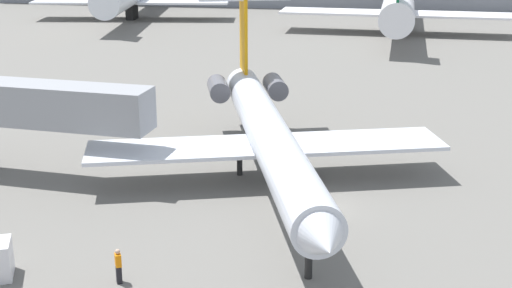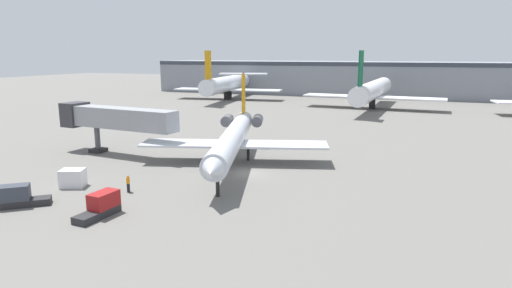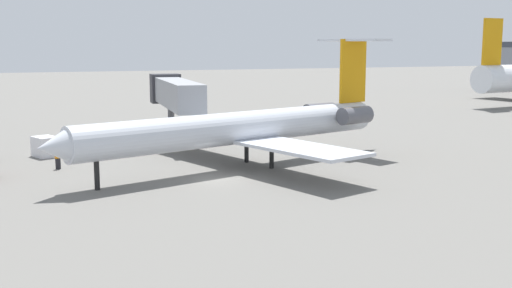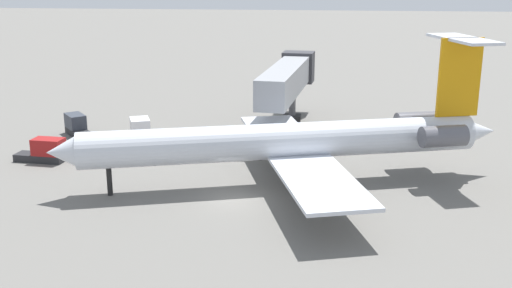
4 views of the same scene
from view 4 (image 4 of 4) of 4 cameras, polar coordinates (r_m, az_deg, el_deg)
name	(u,v)px [view 4 (image 4 of 4)]	position (r m, az deg, el deg)	size (l,w,h in m)	color
ground_plane	(234,200)	(40.78, -2.10, -5.24)	(400.00, 400.00, 0.10)	#66635E
regional_jet	(298,139)	(42.72, 3.93, 0.46)	(22.58, 31.26, 10.14)	silver
jet_bridge	(288,78)	(58.60, 3.05, 6.19)	(17.65, 4.55, 6.45)	gray
ground_crew_marshaller	(124,147)	(50.52, -12.26, -0.30)	(0.42, 0.48, 1.69)	black
baggage_tug_lead	(77,126)	(58.51, -16.44, 1.61)	(3.96, 3.64, 1.90)	#262628
baggage_tug_trailing	(45,151)	(51.16, -19.17, -0.66)	(1.71, 4.10, 1.90)	#262628
cargo_container_uld	(140,128)	(56.31, -10.81, 1.48)	(2.69, 2.39, 1.76)	silver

